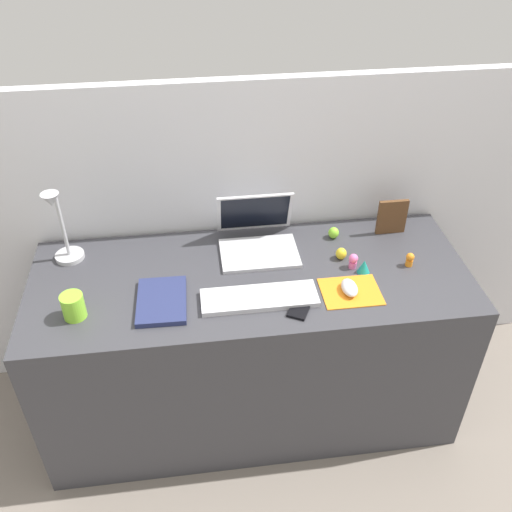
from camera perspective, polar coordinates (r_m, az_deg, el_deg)
name	(u,v)px	position (r m, az deg, el deg)	size (l,w,h in m)	color
ground_plane	(252,403)	(2.63, -0.44, -14.61)	(6.00, 6.00, 0.00)	slate
back_wall	(241,234)	(2.42, -1.57, 2.18)	(2.84, 0.05, 1.36)	silver
desk	(251,346)	(2.35, -0.48, -9.02)	(1.64, 0.64, 0.74)	#38383D
laptop	(257,235)	(2.22, 0.12, 2.16)	(0.30, 0.28, 0.20)	silver
keyboard	(259,298)	(1.99, 0.34, -4.25)	(0.41, 0.13, 0.02)	silver
mousepad	(351,292)	(2.05, 9.52, -3.56)	(0.21, 0.17, 0.00)	orange
mouse	(349,288)	(2.04, 9.40, -3.17)	(0.06, 0.10, 0.03)	silver
cell_phone	(301,306)	(1.97, 4.53, -5.07)	(0.06, 0.13, 0.01)	black
desk_lamp	(61,229)	(2.19, -19.06, 2.61)	(0.11, 0.15, 0.33)	#B7B7BC
notebook_pad	(162,301)	(2.00, -9.48, -4.50)	(0.17, 0.24, 0.02)	navy
picture_frame	(392,217)	(2.35, 13.54, 3.86)	(0.12, 0.02, 0.15)	brown
coffee_mug	(73,306)	(2.00, -17.94, -4.84)	(0.08, 0.08, 0.09)	#8CDB33
toy_figurine_pink	(353,261)	(2.15, 9.77, -0.46)	(0.04, 0.04, 0.06)	pink
toy_figurine_teal	(364,266)	(2.14, 10.82, -1.04)	(0.05, 0.05, 0.05)	teal
toy_figurine_orange	(410,259)	(2.21, 15.24, -0.31)	(0.03, 0.03, 0.06)	orange
toy_figurine_yellow	(341,254)	(2.19, 8.58, 0.25)	(0.04, 0.04, 0.05)	yellow
toy_figurine_lime	(334,233)	(2.30, 7.83, 2.34)	(0.04, 0.04, 0.05)	#8CDB33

